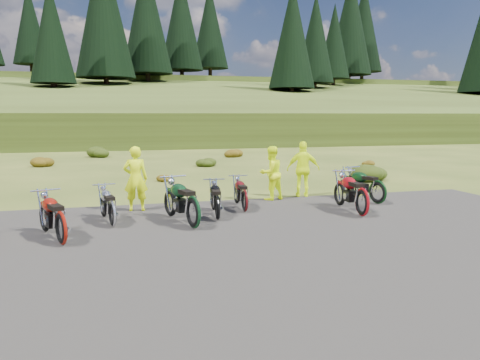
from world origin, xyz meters
name	(u,v)px	position (x,y,z in m)	size (l,w,h in m)	color
ground	(217,232)	(0.00, 0.00, 0.00)	(300.00, 300.00, 0.00)	#3C4B19
gravel_pad	(239,256)	(0.00, -2.00, 0.00)	(20.00, 12.00, 0.04)	black
hill_slope	(133,138)	(0.00, 50.00, 0.00)	(300.00, 46.00, 3.00)	#354216
hill_plateau	(123,126)	(0.00, 110.00, 0.00)	(300.00, 90.00, 9.17)	#354216
conifer_20	(29,24)	(-15.00, 75.00, 17.65)	(5.72, 5.72, 15.00)	black
conifer_21	(51,32)	(-9.00, 50.00, 12.56)	(5.28, 5.28, 14.00)	black
conifer_22	(104,9)	(-3.00, 56.00, 16.77)	(7.92, 7.92, 20.00)	black
conifer_23	(146,15)	(3.00, 62.00, 17.47)	(7.48, 7.48, 19.00)	black
conifer_24	(181,20)	(9.00, 68.00, 18.16)	(7.04, 7.04, 18.00)	black
conifer_25	(210,26)	(15.00, 74.00, 18.66)	(6.60, 6.60, 17.00)	black
conifer_26	(292,35)	(21.00, 49.00, 13.37)	(6.16, 6.16, 16.00)	black
conifer_27	(315,38)	(27.00, 55.00, 14.06)	(5.72, 5.72, 15.00)	black
conifer_28	(334,41)	(33.00, 61.00, 14.76)	(5.28, 5.28, 14.00)	black
conifer_29	(350,23)	(39.00, 67.00, 18.97)	(7.92, 7.92, 20.00)	black
conifer_30	(363,27)	(45.00, 73.00, 19.66)	(7.48, 7.48, 19.00)	black
shrub_2	(41,160)	(-6.20, 16.60, 0.38)	(1.30, 1.30, 0.77)	#5F370B
shrub_3	(99,151)	(-3.30, 21.90, 0.46)	(1.56, 1.56, 0.92)	#21310C
shrub_4	(162,176)	(-0.40, 9.20, 0.23)	(0.77, 0.77, 0.45)	#5F370B
shrub_5	(205,161)	(2.50, 14.50, 0.31)	(1.03, 1.03, 0.61)	#21310C
shrub_6	(233,151)	(5.40, 19.80, 0.38)	(1.30, 1.30, 0.77)	#5F370B
shrub_7	(370,170)	(8.30, 7.10, 0.46)	(1.56, 1.56, 0.92)	#21310C
shrub_8	(366,162)	(11.20, 12.40, 0.23)	(0.77, 0.77, 0.45)	#5F370B
motorcycle_1	(62,246)	(-3.52, -0.29, 0.00)	(2.09, 0.70, 1.09)	maroon
motorcycle_2	(193,229)	(-0.52, 0.43, 0.00)	(2.30, 0.77, 1.20)	black
motorcycle_3	(113,228)	(-2.45, 1.13, 0.00)	(1.87, 0.62, 0.98)	silver
motorcycle_4	(245,213)	(1.26, 2.03, 0.00)	(1.85, 0.62, 0.97)	#4E0D0F
motorcycle_5	(218,221)	(0.27, 1.21, 0.00)	(1.90, 0.63, 1.00)	black
motorcycle_6	(362,217)	(4.25, 0.61, 0.00)	(2.25, 0.75, 1.18)	#9D0B13
motorcycle_7	(377,205)	(5.67, 2.14, 0.00)	(2.10, 0.70, 1.10)	black
person_middle	(136,180)	(-1.77, 3.03, 0.95)	(0.69, 0.46, 1.90)	#E1F80D
person_right_a	(271,174)	(2.63, 3.71, 0.89)	(0.86, 0.67, 1.78)	#E1F80D
person_right_b	(303,170)	(3.91, 4.03, 0.95)	(1.11, 0.46, 1.90)	#E1F80D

